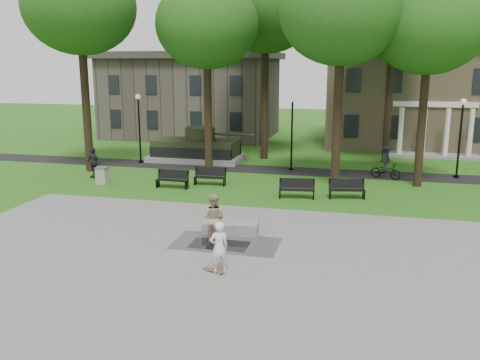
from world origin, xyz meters
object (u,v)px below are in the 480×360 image
object	(u,v)px
concrete_block	(231,227)
trash_bin	(102,175)
friend_watching	(214,218)
park_bench_0	(173,179)
cyclist	(386,165)
skateboarder	(219,247)

from	to	relation	value
concrete_block	trash_bin	size ratio (longest dim) A/B	2.29
friend_watching	park_bench_0	distance (m)	9.30
concrete_block	cyclist	bearing A→B (deg)	61.67
concrete_block	friend_watching	bearing A→B (deg)	-104.82
concrete_block	skateboarder	bearing A→B (deg)	-80.57
friend_watching	trash_bin	xyz separation A→B (m)	(-9.02, 8.01, -0.48)
cyclist	trash_bin	distance (m)	16.62
trash_bin	cyclist	bearing A→B (deg)	18.13
skateboarder	cyclist	bearing A→B (deg)	-144.14
skateboarder	trash_bin	xyz separation A→B (m)	(-10.02, 10.79, -0.39)
concrete_block	skateboarder	size ratio (longest dim) A/B	1.28
concrete_block	trash_bin	bearing A→B (deg)	144.15
skateboarder	trash_bin	distance (m)	14.73
trash_bin	skateboarder	bearing A→B (deg)	-47.11
skateboarder	concrete_block	bearing A→B (deg)	-114.86
concrete_block	park_bench_0	distance (m)	8.44
concrete_block	cyclist	xyz separation A→B (m)	(6.43, 11.93, 0.59)
cyclist	park_bench_0	distance (m)	12.63
friend_watching	cyclist	distance (m)	14.81
concrete_block	skateboarder	world-z (taller)	skateboarder
trash_bin	park_bench_0	bearing A→B (deg)	-0.36
friend_watching	trash_bin	world-z (taller)	friend_watching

